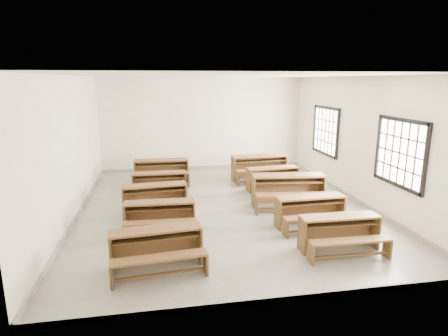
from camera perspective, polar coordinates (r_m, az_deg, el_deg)
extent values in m
plane|color=gray|center=(9.43, 0.00, -5.92)|extent=(8.50, 8.50, 0.00)
cube|color=silver|center=(8.91, 0.00, 13.74)|extent=(7.00, 8.50, 0.05)
cube|color=beige|center=(13.18, -3.27, 6.69)|extent=(7.00, 0.05, 3.20)
cube|color=beige|center=(5.04, 8.55, -4.18)|extent=(7.00, 0.05, 3.20)
cube|color=beige|center=(9.10, -22.11, 2.79)|extent=(0.05, 8.50, 3.20)
cube|color=beige|center=(10.23, 19.58, 4.06)|extent=(0.05, 8.50, 3.20)
cube|color=gray|center=(13.45, -3.19, 0.12)|extent=(7.00, 0.04, 0.10)
cube|color=gray|center=(5.69, 8.01, -19.26)|extent=(7.00, 0.04, 0.10)
cube|color=gray|center=(9.48, -21.33, -6.46)|extent=(0.04, 8.50, 0.10)
cube|color=gray|center=(10.57, 18.96, -4.25)|extent=(0.04, 8.50, 0.10)
cube|color=white|center=(8.73, 25.32, 2.10)|extent=(0.02, 1.50, 1.30)
cube|color=black|center=(8.63, 25.67, 6.59)|extent=(0.06, 1.62, 0.08)
cube|color=black|center=(8.87, 24.78, -2.28)|extent=(0.06, 1.62, 0.08)
cube|color=black|center=(8.11, 28.39, 0.99)|extent=(0.06, 0.08, 1.46)
cube|color=black|center=(9.37, 22.47, 3.04)|extent=(0.06, 0.08, 1.46)
cube|color=white|center=(11.81, 15.28, 5.49)|extent=(0.02, 1.50, 1.30)
cube|color=black|center=(11.73, 15.39, 8.83)|extent=(0.06, 1.62, 0.08)
cube|color=black|center=(11.91, 14.99, 2.20)|extent=(0.06, 1.62, 0.08)
cube|color=black|center=(11.10, 16.91, 4.92)|extent=(0.06, 0.08, 1.46)
cube|color=black|center=(12.51, 13.65, 5.99)|extent=(0.06, 0.08, 1.46)
cube|color=brown|center=(6.42, -10.38, -9.21)|extent=(1.56, 0.53, 0.04)
cube|color=brown|center=(6.72, -10.41, -11.37)|extent=(1.52, 0.19, 0.65)
cube|color=#513A1C|center=(6.54, -16.89, -12.43)|extent=(0.08, 0.38, 0.65)
cube|color=#513A1C|center=(6.66, -3.76, -11.38)|extent=(0.08, 0.38, 0.65)
cube|color=#513A1C|center=(6.46, -10.31, -10.36)|extent=(1.43, 0.43, 0.02)
cube|color=brown|center=(6.12, -9.81, -13.31)|extent=(1.54, 0.42, 0.04)
cube|color=#513A1C|center=(6.19, -16.83, -15.46)|extent=(0.07, 0.27, 0.36)
cube|color=#513A1C|center=(6.31, -2.80, -14.27)|extent=(0.07, 0.27, 0.36)
cube|color=#513A1C|center=(6.25, -9.70, -15.66)|extent=(1.41, 0.19, 0.04)
cube|color=brown|center=(7.89, -9.81, -5.16)|extent=(1.45, 0.40, 0.04)
cube|color=brown|center=(8.15, -9.70, -6.97)|extent=(1.45, 0.08, 0.61)
cube|color=#513A1C|center=(8.05, -14.78, -7.50)|extent=(0.05, 0.36, 0.61)
cube|color=#513A1C|center=(8.01, -4.63, -7.18)|extent=(0.05, 0.36, 0.61)
cube|color=#513A1C|center=(7.91, -9.78, -6.07)|extent=(1.34, 0.31, 0.02)
cube|color=brown|center=(7.56, -9.78, -8.15)|extent=(1.45, 0.29, 0.04)
cube|color=#513A1C|center=(7.69, -15.06, -9.60)|extent=(0.04, 0.25, 0.34)
cube|color=#513A1C|center=(7.65, -4.37, -9.28)|extent=(0.04, 0.25, 0.34)
cube|color=#513A1C|center=(7.67, -9.70, -10.04)|extent=(1.34, 0.08, 0.04)
cube|color=brown|center=(9.06, -10.59, -2.57)|extent=(1.55, 0.51, 0.04)
cube|color=brown|center=(9.32, -10.59, -4.31)|extent=(1.52, 0.17, 0.65)
cube|color=#513A1C|center=(9.13, -15.15, -4.92)|extent=(0.07, 0.38, 0.65)
cube|color=#513A1C|center=(9.24, -5.91, -4.31)|extent=(0.07, 0.38, 0.65)
cube|color=#513A1C|center=(9.08, -10.55, -3.41)|extent=(1.42, 0.41, 0.02)
cube|color=brown|center=(8.70, -10.25, -5.18)|extent=(1.54, 0.40, 0.04)
cube|color=#513A1C|center=(8.74, -15.06, -6.73)|extent=(0.06, 0.27, 0.36)
cube|color=#513A1C|center=(8.85, -5.39, -6.07)|extent=(0.06, 0.27, 0.36)
cube|color=#513A1C|center=(8.79, -10.17, -6.95)|extent=(1.40, 0.17, 0.04)
cube|color=brown|center=(10.33, -9.91, -0.74)|extent=(1.46, 0.37, 0.04)
cube|color=brown|center=(10.57, -9.84, -2.25)|extent=(1.46, 0.05, 0.62)
cube|color=#513A1C|center=(10.45, -13.73, -2.63)|extent=(0.04, 0.36, 0.62)
cube|color=#513A1C|center=(10.43, -5.94, -2.33)|extent=(0.04, 0.36, 0.62)
cube|color=#513A1C|center=(10.35, -9.88, -1.44)|extent=(1.35, 0.28, 0.02)
cube|color=brown|center=(9.97, -9.84, -2.87)|extent=(1.46, 0.27, 0.04)
cube|color=#513A1C|center=(10.06, -13.85, -4.06)|extent=(0.04, 0.25, 0.35)
cube|color=#513A1C|center=(10.05, -5.74, -3.75)|extent=(0.04, 0.25, 0.35)
cube|color=#513A1C|center=(10.05, -9.78, -4.36)|extent=(1.35, 0.06, 0.04)
cube|color=brown|center=(11.60, -9.56, 1.21)|extent=(1.65, 0.44, 0.04)
cube|color=brown|center=(11.86, -9.49, -0.35)|extent=(1.64, 0.07, 0.70)
cube|color=#513A1C|center=(11.72, -13.40, -0.70)|extent=(0.05, 0.41, 0.70)
cube|color=#513A1C|center=(11.70, -5.57, -0.42)|extent=(0.05, 0.41, 0.70)
cube|color=#513A1C|center=(11.61, -9.53, 0.50)|extent=(1.52, 0.34, 0.02)
cube|color=brown|center=(11.18, -9.51, -0.86)|extent=(1.65, 0.32, 0.04)
cube|color=#513A1C|center=(11.27, -13.54, -2.06)|extent=(0.05, 0.29, 0.39)
cube|color=#513A1C|center=(11.25, -5.39, -1.77)|extent=(0.05, 0.29, 0.39)
cube|color=#513A1C|center=(11.25, -9.45, -2.38)|extent=(1.52, 0.08, 0.04)
cube|color=brown|center=(7.27, 17.25, -7.08)|extent=(1.48, 0.39, 0.04)
cube|color=brown|center=(7.53, 16.51, -9.04)|extent=(1.48, 0.06, 0.63)
cube|color=#513A1C|center=(7.11, 11.78, -10.09)|extent=(0.04, 0.37, 0.63)
cube|color=#513A1C|center=(7.72, 21.92, -8.89)|extent=(0.04, 0.37, 0.63)
cube|color=#513A1C|center=(7.30, 17.24, -8.08)|extent=(1.37, 0.30, 0.02)
cube|color=brown|center=(7.00, 18.74, -10.43)|extent=(1.48, 0.28, 0.04)
cube|color=#513A1C|center=(6.79, 13.10, -12.61)|extent=(0.04, 0.26, 0.35)
cube|color=#513A1C|center=(7.43, 23.63, -11.10)|extent=(0.04, 0.26, 0.35)
cube|color=#513A1C|center=(7.11, 18.57, -12.48)|extent=(1.36, 0.07, 0.04)
cube|color=brown|center=(8.26, 13.05, -4.31)|extent=(1.51, 0.43, 0.04)
cube|color=brown|center=(8.51, 12.45, -6.14)|extent=(1.50, 0.09, 0.64)
cube|color=#513A1C|center=(8.09, 8.20, -6.98)|extent=(0.05, 0.38, 0.64)
cube|color=#513A1C|center=(8.69, 17.32, -6.03)|extent=(0.05, 0.38, 0.64)
cube|color=#513A1C|center=(8.28, 13.06, -5.21)|extent=(1.39, 0.33, 0.02)
cube|color=brown|center=(7.96, 14.35, -7.19)|extent=(1.51, 0.32, 0.04)
cube|color=#513A1C|center=(7.74, 9.35, -9.09)|extent=(0.05, 0.26, 0.36)
cube|color=#513A1C|center=(8.37, 18.80, -7.91)|extent=(0.05, 0.26, 0.36)
cube|color=#513A1C|center=(8.06, 14.23, -9.06)|extent=(1.39, 0.10, 0.04)
cube|color=brown|center=(9.45, 9.81, -1.09)|extent=(1.84, 0.66, 0.05)
cube|color=brown|center=(9.75, 9.45, -3.11)|extent=(1.79, 0.25, 0.77)
cube|color=#513A1C|center=(9.40, 4.49, -3.58)|extent=(0.10, 0.45, 0.77)
cube|color=#513A1C|center=(9.80, 14.73, -3.29)|extent=(0.10, 0.45, 0.77)
cube|color=#513A1C|center=(9.47, 9.80, -2.05)|extent=(1.69, 0.53, 0.02)
cube|color=brown|center=(9.03, 10.52, -4.03)|extent=(1.83, 0.52, 0.05)
cube|color=#513A1C|center=(8.93, 4.96, -5.64)|extent=(0.08, 0.32, 0.43)
cube|color=#513A1C|center=(9.35, 15.71, -5.23)|extent=(0.08, 0.32, 0.43)
cube|color=#513A1C|center=(9.13, 10.43, -6.06)|extent=(1.66, 0.25, 0.05)
cube|color=brown|center=(10.78, 7.43, 0.03)|extent=(1.52, 0.50, 0.04)
cube|color=brown|center=(11.01, 7.04, -1.48)|extent=(1.49, 0.17, 0.63)
cube|color=#513A1C|center=(10.61, 3.74, -1.98)|extent=(0.07, 0.38, 0.63)
cube|color=#513A1C|center=(11.16, 10.83, -1.43)|extent=(0.07, 0.38, 0.63)
cube|color=#513A1C|center=(10.79, 7.45, -0.67)|extent=(1.40, 0.40, 0.02)
cube|color=brown|center=(10.44, 8.34, -2.02)|extent=(1.51, 0.39, 0.04)
cube|color=#513A1C|center=(10.23, 4.56, -3.38)|extent=(0.06, 0.26, 0.35)
cube|color=#513A1C|center=(10.80, 11.86, -2.74)|extent=(0.06, 0.26, 0.35)
cube|color=#513A1C|center=(10.52, 8.29, -3.50)|extent=(1.38, 0.17, 0.04)
cube|color=brown|center=(11.86, 5.41, 1.85)|extent=(1.77, 0.53, 0.04)
cube|color=brown|center=(12.13, 5.08, 0.20)|extent=(1.75, 0.13, 0.74)
cube|color=#513A1C|center=(11.71, 1.40, -0.22)|extent=(0.07, 0.44, 0.74)
cube|color=#513A1C|center=(12.24, 9.17, 0.20)|extent=(0.07, 0.44, 0.74)
cube|color=#513A1C|center=(11.87, 5.43, 1.10)|extent=(1.64, 0.41, 0.02)
cube|color=brown|center=(11.44, 6.23, -0.29)|extent=(1.77, 0.40, 0.04)
cube|color=#513A1C|center=(11.24, 2.08, -1.66)|extent=(0.06, 0.31, 0.42)
cube|color=#513A1C|center=(11.79, 10.12, -1.15)|extent=(0.06, 0.31, 0.42)
cube|color=#513A1C|center=(11.52, 6.19, -1.88)|extent=(1.62, 0.14, 0.04)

